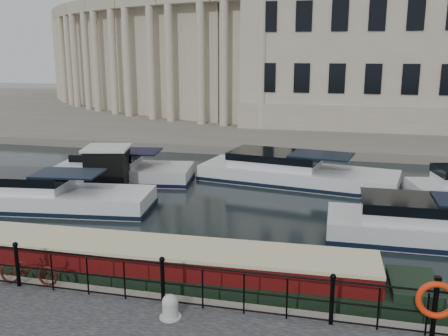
# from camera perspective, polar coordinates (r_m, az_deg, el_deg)

# --- Properties ---
(ground_plane) EXTENTS (160.00, 160.00, 0.00)m
(ground_plane) POSITION_cam_1_polar(r_m,az_deg,el_deg) (14.82, -3.79, -13.02)
(ground_plane) COLOR black
(ground_plane) RESTS_ON ground
(far_bank) EXTENTS (120.00, 42.00, 0.55)m
(far_bank) POSITION_cam_1_polar(r_m,az_deg,el_deg) (52.20, 9.06, 6.17)
(far_bank) COLOR #6B665B
(far_bank) RESTS_ON ground_plane
(railing) EXTENTS (24.14, 0.14, 1.22)m
(railing) POSITION_cam_1_polar(r_m,az_deg,el_deg) (12.39, -7.03, -12.45)
(railing) COLOR black
(railing) RESTS_ON near_quay
(civic_building) EXTENTS (53.55, 31.84, 16.85)m
(civic_building) POSITION_cam_1_polar(r_m,az_deg,el_deg) (47.64, 7.69, 13.71)
(civic_building) COLOR #ADA38C
(civic_building) RESTS_ON far_bank
(bicycle) EXTENTS (1.67, 0.71, 0.85)m
(bicycle) POSITION_cam_1_polar(r_m,az_deg,el_deg) (14.28, -21.44, -10.71)
(bicycle) COLOR #4B120D
(bicycle) RESTS_ON near_quay
(mooring_bollard) EXTENTS (0.51, 0.51, 0.57)m
(mooring_bollard) POSITION_cam_1_polar(r_m,az_deg,el_deg) (11.95, -6.17, -15.51)
(mooring_bollard) COLOR #B7B7B2
(mooring_bollard) RESTS_ON near_quay
(life_ring_post) EXTENTS (0.85, 0.21, 1.39)m
(life_ring_post) POSITION_cam_1_polar(r_m,az_deg,el_deg) (11.75, 23.10, -13.79)
(life_ring_post) COLOR black
(life_ring_post) RESTS_ON near_quay
(narrowboat) EXTENTS (15.02, 2.45, 1.55)m
(narrowboat) POSITION_cam_1_polar(r_m,az_deg,el_deg) (14.70, -6.97, -11.75)
(narrowboat) COLOR black
(narrowboat) RESTS_ON ground_plane
(harbour_hut) EXTENTS (3.29, 2.95, 2.17)m
(harbour_hut) POSITION_cam_1_polar(r_m,az_deg,el_deg) (24.58, -13.13, -0.27)
(harbour_hut) COLOR #6B665B
(harbour_hut) RESTS_ON ground_plane
(cabin_cruisers) EXTENTS (27.14, 10.87, 1.99)m
(cabin_cruisers) POSITION_cam_1_polar(r_m,az_deg,el_deg) (22.69, 3.45, -2.59)
(cabin_cruisers) COLOR white
(cabin_cruisers) RESTS_ON ground_plane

